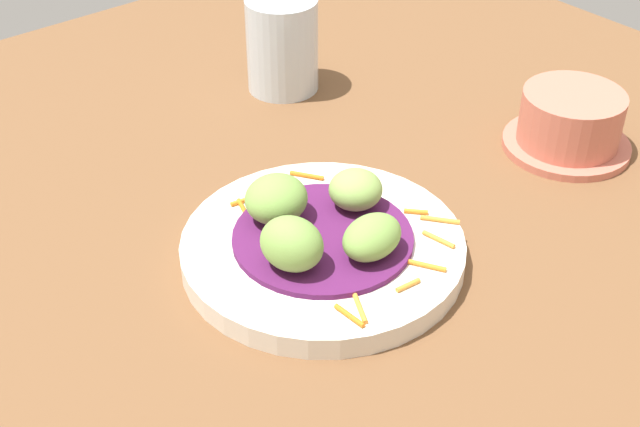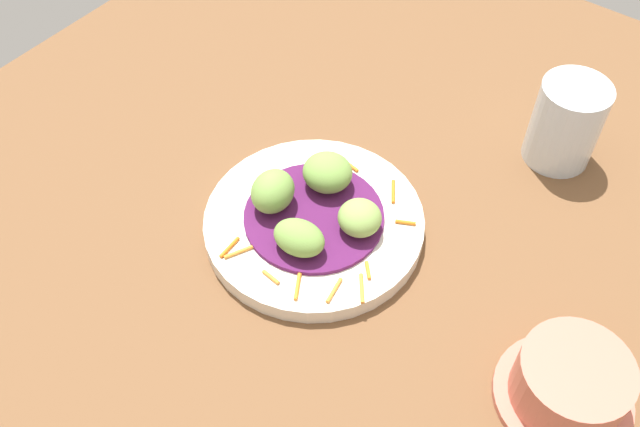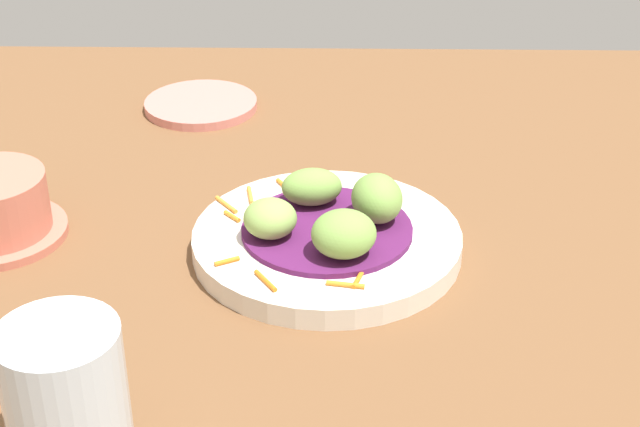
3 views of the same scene
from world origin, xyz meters
The scene contains 10 objects.
table_surface centered at (0.00, 0.00, 1.00)cm, with size 110.00×110.00×2.00cm, color brown.
main_plate centered at (3.27, -4.85, 2.99)cm, with size 23.72×23.72×1.99cm, color silver.
cabbage_bed centered at (3.27, -4.85, 4.25)cm, with size 15.05×15.05×0.52cm, color #51194C.
carrot_garnish centered at (4.97, -2.18, 4.19)cm, with size 19.49×15.26×0.40cm.
guac_scoop_left centered at (4.71, -9.20, 6.63)cm, with size 4.46×5.30×4.25cm, color #759E47.
guac_scoop_center centered at (7.63, -3.41, 6.16)cm, with size 5.51×4.04×3.30cm, color #759E47.
guac_scoop_right centered at (1.83, -0.49, 6.16)cm, with size 4.56×4.63×3.31cm, color #84A851.
guac_scoop_back centered at (-1.08, -6.28, 6.43)cm, with size 5.19×5.45×3.86cm, color #759E47.
terracotta_bowl centered at (5.36, 25.16, 4.86)cm, with size 12.64×12.64×6.12cm.
water_glass centered at (-22.94, 11.29, 7.18)cm, with size 7.85×7.85×10.37cm, color silver.
Camera 2 is at (40.90, 24.20, 62.84)cm, focal length 39.69 mm.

